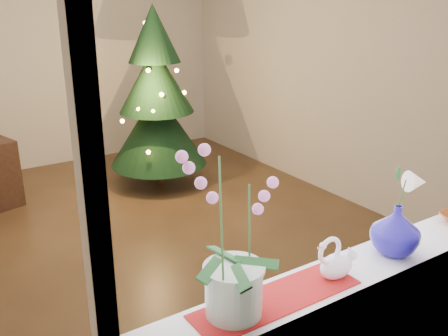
# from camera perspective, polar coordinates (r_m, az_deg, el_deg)

# --- Properties ---
(ground) EXTENTS (5.00, 5.00, 0.00)m
(ground) POSITION_cam_1_polar(r_m,az_deg,el_deg) (4.37, -10.51, -8.46)
(ground) COLOR #322014
(ground) RESTS_ON ground
(wall_back) EXTENTS (4.50, 0.10, 2.70)m
(wall_back) POSITION_cam_1_polar(r_m,az_deg,el_deg) (6.31, -20.58, 12.07)
(wall_back) COLOR beige
(wall_back) RESTS_ON ground
(wall_front) EXTENTS (4.50, 0.10, 2.70)m
(wall_front) POSITION_cam_1_polar(r_m,az_deg,el_deg) (1.93, 17.78, -1.71)
(wall_front) COLOR beige
(wall_front) RESTS_ON ground
(wall_right) EXTENTS (0.10, 5.00, 2.70)m
(wall_right) POSITION_cam_1_polar(r_m,az_deg,el_deg) (5.20, 12.32, 11.54)
(wall_right) COLOR beige
(wall_right) RESTS_ON ground
(windowsill) EXTENTS (2.20, 0.26, 0.04)m
(windowsill) POSITION_cam_1_polar(r_m,az_deg,el_deg) (2.20, 13.92, -11.72)
(windowsill) COLOR white
(windowsill) RESTS_ON window_apron
(window_frame) EXTENTS (2.22, 0.06, 1.60)m
(window_frame) POSITION_cam_1_polar(r_m,az_deg,el_deg) (1.86, 18.16, 8.68)
(window_frame) COLOR white
(window_frame) RESTS_ON windowsill
(runner) EXTENTS (0.70, 0.20, 0.01)m
(runner) POSITION_cam_1_polar(r_m,az_deg,el_deg) (1.96, 6.09, -14.61)
(runner) COLOR maroon
(runner) RESTS_ON windowsill
(orchid_pot) EXTENTS (0.28, 0.28, 0.65)m
(orchid_pot) POSITION_cam_1_polar(r_m,az_deg,el_deg) (1.70, 1.18, -7.42)
(orchid_pot) COLOR white
(orchid_pot) RESTS_ON windowsill
(swan) EXTENTS (0.23, 0.13, 0.18)m
(swan) POSITION_cam_1_polar(r_m,az_deg,el_deg) (2.09, 12.79, -9.90)
(swan) COLOR white
(swan) RESTS_ON windowsill
(blue_vase) EXTENTS (0.32, 0.32, 0.26)m
(blue_vase) POSITION_cam_1_polar(r_m,az_deg,el_deg) (2.32, 19.08, -6.32)
(blue_vase) COLOR #0E086B
(blue_vase) RESTS_ON windowsill
(lily) EXTENTS (0.14, 0.08, 0.20)m
(lily) POSITION_cam_1_polar(r_m,az_deg,el_deg) (2.24, 19.71, -1.04)
(lily) COLOR white
(lily) RESTS_ON blue_vase
(paperweight) EXTENTS (0.08, 0.08, 0.07)m
(paperweight) POSITION_cam_1_polar(r_m,az_deg,el_deg) (2.33, 18.64, -8.77)
(paperweight) COLOR white
(paperweight) RESTS_ON windowsill
(xmas_tree) EXTENTS (1.29, 1.29, 1.93)m
(xmas_tree) POSITION_cam_1_polar(r_m,az_deg,el_deg) (5.43, -7.74, 7.97)
(xmas_tree) COLOR black
(xmas_tree) RESTS_ON ground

